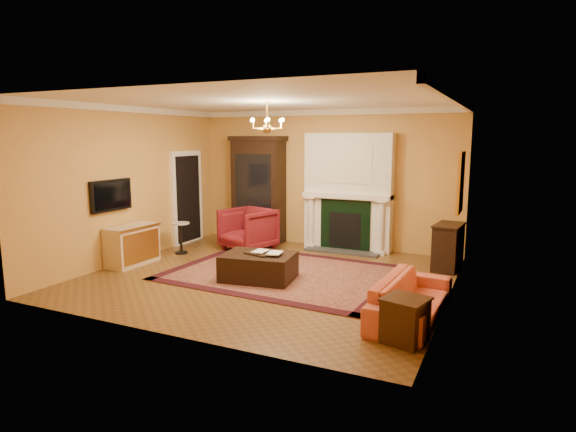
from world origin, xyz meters
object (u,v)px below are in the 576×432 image
Objects in this scene: china_cabinet at (259,192)px; coral_sofa at (411,292)px; pedestal_table at (181,236)px; console_table at (448,248)px; wingback_armchair at (248,227)px; end_table at (405,321)px; commode at (132,245)px; leather_ottoman at (259,266)px.

coral_sofa is (4.16, -3.42, -0.79)m from china_cabinet.
pedestal_table is 5.32m from console_table.
console_table is (4.11, 0.16, -0.09)m from wingback_armchair.
pedestal_table is 1.26× the size of end_table.
wingback_armchair is at bearing -76.96° from china_cabinet.
pedestal_table is at bearing -122.18° from wingback_armchair.
commode is at bearing 165.91° from end_table.
commode reaches higher than coral_sofa.
coral_sofa is at bearing -22.98° from leather_ottoman.
leather_ottoman is at bearing -22.51° from pedestal_table.
china_cabinet is 2.30× the size of commode.
wingback_armchair is 0.98× the size of commode.
pedestal_table is 5.72m from end_table.
china_cabinet reaches higher than wingback_armchair.
console_table is (5.21, 1.05, 0.03)m from pedestal_table.
wingback_armchair is at bearing 60.30° from coral_sofa.
wingback_armchair is at bearing 140.22° from end_table.
pedestal_table is 0.65× the size of commode.
end_table is 0.64× the size of console_table.
pedestal_table is 0.80× the size of console_table.
console_table reaches higher than end_table.
pedestal_table is at bearing -161.98° from console_table.
china_cabinet is 3.54× the size of pedestal_table.
console_table is at bearing 0.26° from coral_sofa.
console_table is (0.06, 3.54, 0.15)m from end_table.
wingback_armchair reaches higher than end_table.
pedestal_table is 5.34m from coral_sofa.
china_cabinet is 4.42m from console_table.
end_table is at bearing -44.25° from china_cabinet.
leather_ottoman is at bearing -37.10° from wingback_armchair.
wingback_armchair is 0.84× the size of leather_ottoman.
china_cabinet is 1.97× the size of leather_ottoman.
wingback_armchair is 2.29m from leather_ottoman.
coral_sofa is (5.37, -0.57, -0.01)m from commode.
wingback_armchair is 1.51× the size of pedestal_table.
china_cabinet is 2.84× the size of console_table.
china_cabinet is 1.23× the size of coral_sofa.
commode is at bearing -104.99° from pedestal_table.
china_cabinet reaches higher than pedestal_table.
console_table reaches higher than pedestal_table.
pedestal_table is (-1.10, -0.89, -0.11)m from wingback_armchair.
pedestal_table reaches higher than leather_ottoman.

